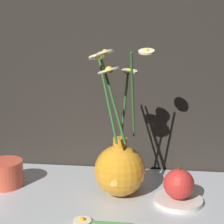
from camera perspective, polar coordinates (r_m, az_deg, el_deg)
name	(u,v)px	position (r m, az deg, el deg)	size (l,w,h in m)	color
ground_plane	(109,199)	(0.88, -0.49, -13.19)	(6.00, 6.00, 0.00)	black
shelf	(109,197)	(0.88, -0.49, -12.84)	(0.69, 0.34, 0.01)	#B2B7BC
vase_with_flowers	(120,167)	(0.85, 1.18, -8.33)	(0.14, 0.14, 0.33)	orange
yellow_mug	(4,173)	(0.95, -16.11, -8.98)	(0.10, 0.09, 0.06)	#DB5138
saucer_plate	(178,200)	(0.85, 10.05, -13.12)	(0.11, 0.11, 0.01)	silver
orange_fruit	(179,184)	(0.84, 10.15, -10.74)	(0.07, 0.07, 0.07)	red
loose_daisy	(89,221)	(0.76, -3.48, -16.29)	(0.12, 0.04, 0.01)	#3D7A33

